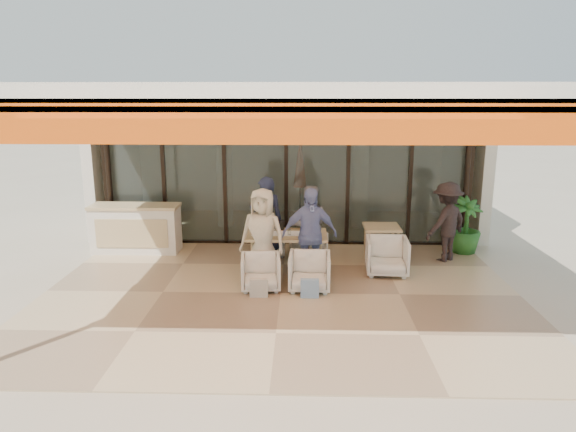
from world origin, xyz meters
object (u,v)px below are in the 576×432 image
Objects in this scene: diner_cream at (263,235)px; chair_near_right at (310,270)px; host_counter at (136,228)px; dining_table at (286,237)px; standing_woman at (446,222)px; chair_far_right at (308,242)px; diner_periwinkle at (309,235)px; potted_palm at (465,226)px; side_chair at (387,255)px; chair_near_left at (261,271)px; side_table at (381,231)px; chair_far_left at (268,242)px; diner_grey at (309,225)px; diner_navy at (266,221)px.

chair_near_right is at bearing -15.73° from diner_cream.
host_counter reaches higher than dining_table.
diner_cream is 1.04× the size of standing_woman.
diner_cream is (-0.84, -1.40, 0.52)m from chair_far_right.
standing_woman is at bearing 12.52° from diner_periwinkle.
diner_cream is at bearing -157.43° from potted_palm.
host_counter is 3.99m from diner_periwinkle.
side_chair is at bearing 23.19° from diner_cream.
side_chair is at bearing -3.89° from dining_table.
chair_near_left is 2.44m from side_chair.
side_table is (1.45, -0.32, 0.32)m from chair_far_right.
potted_palm is at bearing 35.95° from chair_near_right.
chair_far_left is 0.37× the size of diner_periwinkle.
diner_grey is 1.61m from side_chair.
chair_near_right is at bearing -66.00° from dining_table.
dining_table reaches higher than chair_far_left.
host_counter is 1.17× the size of diner_grey.
diner_navy is at bearing 169.65° from side_chair.
chair_far_right is at bearing 92.00° from chair_near_right.
diner_navy reaches higher than diner_cream.
host_counter is at bearing -41.14° from standing_woman.
diner_cream is at bearing -168.18° from side_chair.
host_counter is at bearing -22.40° from diner_navy.
dining_table is 1.10m from chair_near_left.
diner_grey is 0.93× the size of diner_periwinkle.
chair_far_right is 0.93× the size of chair_near_left.
chair_far_right is (3.65, -0.17, -0.21)m from host_counter.
chair_far_right is at bearing 168.17° from chair_far_left.
chair_near_right is 0.60× the size of potted_palm.
potted_palm is at bearing 22.78° from chair_near_left.
diner_cream is (0.00, -0.90, -0.04)m from diner_navy.
chair_far_left is at bearing -21.30° from chair_far_right.
potted_palm is at bearing -172.70° from standing_woman.
diner_navy reaches higher than host_counter.
diner_navy is at bearing 9.47° from chair_far_right.
side_table is 0.62× the size of potted_palm.
diner_navy reaches higher than dining_table.
chair_near_left is at bearing -113.43° from dining_table.
dining_table is 0.89× the size of diner_cream.
host_counter is 3.41m from dining_table.
dining_table is at bearing 124.03° from diner_navy.
diner_navy is 2.41m from side_chair.
diner_cream is at bearing -29.20° from host_counter.
chair_near_right is at bearing -6.25° from standing_woman.
dining_table is 1.93× the size of side_chair.
standing_woman reaches higher than diner_grey.
chair_near_left reaches higher than chair_far_right.
dining_table is at bearing 44.43° from chair_far_right.
chair_near_right is (0.84, -1.90, 0.05)m from chair_far_left.
diner_cream is 2.26× the size of side_table.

